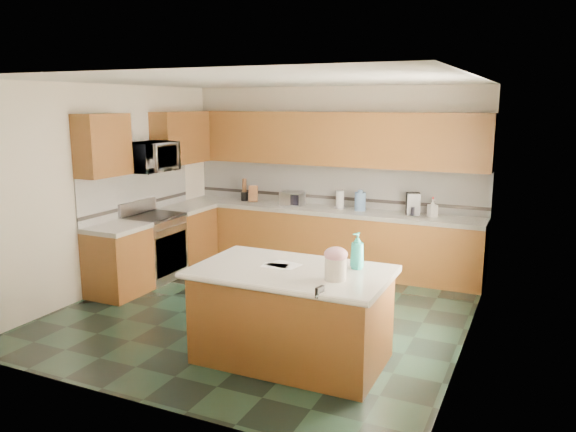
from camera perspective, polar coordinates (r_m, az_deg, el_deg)
The scene contains 52 objects.
floor at distance 6.84m, azimuth -2.40°, elevation -9.67°, with size 4.60×4.60×0.00m, color black.
ceiling at distance 6.38m, azimuth -2.61°, elevation 13.57°, with size 4.60×4.60×0.00m, color white.
wall_back at distance 8.58m, azimuth 4.62°, elevation 3.96°, with size 4.60×0.04×2.70m, color #F2E5CB.
wall_front at distance 4.58m, azimuth -15.91°, elevation -3.03°, with size 4.60×0.04×2.70m, color #F2E5CB.
wall_left at distance 7.80m, azimuth -17.85°, elevation 2.70°, with size 0.04×4.60×2.70m, color #F2E5CB.
wall_right at distance 5.81m, azimuth 18.30°, elevation -0.17°, with size 0.04×4.60×2.70m, color #F2E5CB.
back_base_cab at distance 8.46m, azimuth 3.77°, elevation -2.49°, with size 4.60×0.60×0.86m, color #331C0B.
back_countertop at distance 8.36m, azimuth 3.81°, elevation 0.57°, with size 4.60×0.64×0.06m, color white.
back_upper_cab at distance 8.35m, azimuth 4.24°, elevation 7.83°, with size 4.60×0.33×0.78m, color #331C0B.
back_backsplash at distance 8.57m, azimuth 4.53°, elevation 3.17°, with size 4.60×0.02×0.63m, color silver.
back_accent_band at distance 8.59m, azimuth 4.50°, elevation 1.88°, with size 4.60×0.01×0.05m, color black.
left_base_cab_rear at distance 8.76m, azimuth -10.25°, elevation -2.15°, with size 0.60×0.82×0.86m, color #331C0B.
left_counter_rear at distance 8.67m, azimuth -10.36°, elevation 0.81°, with size 0.64×0.82×0.06m, color white.
left_base_cab_front at distance 7.61m, azimuth -16.86°, elevation -4.55°, with size 0.60×0.72×0.86m, color #331C0B.
left_counter_front at distance 7.50m, azimuth -17.06°, elevation -1.17°, with size 0.64×0.72×0.06m, color white.
left_backsplash at distance 8.21m, azimuth -15.06°, elevation 2.45°, with size 0.02×2.30×0.63m, color silver.
left_accent_band at distance 8.24m, azimuth -14.95°, elevation 1.11°, with size 0.01×2.30×0.05m, color black.
left_upper_cab_rear at distance 8.73m, azimuth -10.83°, elevation 7.81°, with size 0.33×1.09×0.78m, color #331C0B.
left_upper_cab_front at distance 7.44m, azimuth -18.32°, elevation 6.85°, with size 0.33×0.72×0.78m, color #331C0B.
range_body at distance 8.15m, azimuth -13.43°, elevation -3.24°, with size 0.60×0.76×0.88m, color #B7B7BC.
range_oven_door at distance 7.99m, azimuth -11.77°, elevation -3.76°, with size 0.02×0.68×0.55m, color black.
range_cooktop at distance 8.05m, azimuth -13.58°, elevation -0.07°, with size 0.62×0.78×0.04m, color black.
range_handle at distance 7.88m, azimuth -11.71°, elevation -1.12°, with size 0.02×0.02×0.66m, color #B7B7BC.
range_backguard at distance 8.19m, azimuth -15.05°, elevation 0.90°, with size 0.06×0.76×0.18m, color #B7B7BC.
microwave at distance 7.93m, azimuth -13.86°, elevation 5.83°, with size 0.73×0.50×0.41m, color #B7B7BC.
island_base at distance 5.49m, azimuth 0.39°, elevation -10.28°, with size 1.74×1.00×0.86m, color #331C0B.
island_top at distance 5.33m, azimuth 0.40°, elevation -5.69°, with size 1.84×1.10×0.06m, color white.
island_bullnose at distance 4.86m, azimuth -2.29°, elevation -7.41°, with size 0.06×0.06×1.84m, color white.
treat_jar at distance 4.99m, azimuth 4.86°, elevation -5.37°, with size 0.19×0.19×0.20m, color silver.
treat_jar_lid at distance 4.96m, azimuth 4.89°, elevation -3.90°, with size 0.21×0.21×0.13m, color pink.
treat_jar_knob at distance 4.95m, azimuth 4.90°, elevation -3.39°, with size 0.02×0.02×0.07m, color tan.
treat_jar_knob_end_l at distance 4.96m, azimuth 4.52°, elevation -3.35°, with size 0.04×0.04×0.04m, color tan.
treat_jar_knob_end_r at distance 4.93m, azimuth 5.28°, elevation -3.43°, with size 0.04×0.04×0.04m, color tan.
soap_bottle_island at distance 5.32m, azimuth 7.05°, elevation -3.53°, with size 0.13×0.14×0.35m, color teal.
paper_sheet_a at distance 5.45m, azimuth -0.38°, elevation -4.96°, with size 0.30×0.23×0.00m, color white.
paper_sheet_b at distance 5.42m, azimuth -1.37°, elevation -5.08°, with size 0.25×0.18×0.00m, color white.
clamp_body at distance 4.68m, azimuth 3.25°, elevation -7.68°, with size 0.03×0.10×0.09m, color black.
clamp_handle at distance 4.63m, azimuth 2.97°, elevation -8.14°, with size 0.02×0.02×0.07m, color black.
knife_block at distance 8.88m, azimuth -3.55°, elevation 2.25°, with size 0.14×0.11×0.25m, color #472814.
utensil_crock at distance 9.00m, azimuth -4.44°, elevation 2.01°, with size 0.12×0.12×0.14m, color black.
utensil_bundle at distance 8.98m, azimuth -4.46°, elevation 3.13°, with size 0.07×0.07×0.21m, color #472814.
toaster_oven at distance 8.59m, azimuth 0.45°, elevation 1.78°, with size 0.35×0.24×0.20m, color #B7B7BC.
toaster_oven_door at distance 8.49m, azimuth 0.14°, elevation 1.67°, with size 0.31×0.01×0.16m, color black.
paper_towel at distance 8.36m, azimuth 5.29°, elevation 1.69°, with size 0.12×0.12×0.27m, color white.
paper_towel_base at distance 8.38m, azimuth 5.27°, elevation 0.84°, with size 0.18×0.18×0.01m, color #B7B7BC.
water_jug at distance 8.22m, azimuth 7.34°, elevation 1.47°, with size 0.16×0.16×0.27m, color #587AA8.
water_jug_neck at distance 8.19m, azimuth 7.37°, elevation 2.52°, with size 0.08×0.08×0.04m, color #587AA8.
coffee_maker at distance 8.04m, azimuth 12.58°, elevation 1.22°, with size 0.18×0.20×0.31m, color black.
coffee_carafe at distance 8.01m, azimuth 12.48°, elevation 0.54°, with size 0.13×0.13×0.13m, color black.
soap_bottle_back at distance 7.97m, azimuth 14.48°, elevation 0.81°, with size 0.11×0.11×0.24m, color white.
soap_back_cap at distance 7.94m, azimuth 14.52°, elevation 1.78°, with size 0.02×0.02×0.03m, color red.
window_light_proxy at distance 5.59m, azimuth 17.85°, elevation 0.98°, with size 0.02×1.40×1.10m, color white.
Camera 1 is at (2.93, -5.67, 2.46)m, focal length 35.00 mm.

